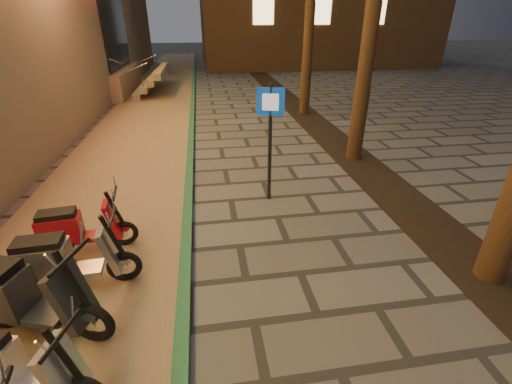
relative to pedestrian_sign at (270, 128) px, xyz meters
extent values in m
cube|color=#8C7251|center=(-3.41, 5.05, -1.55)|extent=(3.40, 60.00, 0.01)
cube|color=#225B39|center=(-1.71, 5.05, -1.50)|extent=(0.18, 60.00, 0.10)
cube|color=black|center=(2.79, 0.05, -1.54)|extent=(1.20, 40.00, 0.02)
cube|color=black|center=(-5.26, 13.05, 1.25)|extent=(0.08, 5.00, 3.00)
cube|color=gray|center=(-7.31, 13.05, -0.95)|extent=(5.00, 6.00, 1.20)
cube|color=gray|center=(-4.31, 13.05, -1.40)|extent=(0.35, 5.00, 0.30)
cube|color=gray|center=(-3.96, 13.05, -1.10)|extent=(0.35, 5.00, 0.30)
cube|color=gray|center=(-3.61, 13.05, -0.80)|extent=(0.35, 5.00, 0.30)
cube|color=gray|center=(-3.26, 13.05, -0.50)|extent=(0.35, 5.00, 0.30)
cylinder|color=silver|center=(-4.71, 11.05, -0.30)|extent=(2.09, 0.06, 0.81)
cylinder|color=silver|center=(-4.71, 15.05, -0.30)|extent=(2.09, 0.06, 0.81)
cube|color=#E5C07E|center=(3.19, 19.02, 2.45)|extent=(1.40, 0.06, 1.80)
cube|color=#E5C07E|center=(7.19, 19.02, 2.45)|extent=(1.40, 0.06, 1.80)
cube|color=#E5C07E|center=(11.19, 19.02, 2.45)|extent=(1.40, 0.06, 1.80)
cylinder|color=#472D19|center=(2.79, 2.05, 1.30)|extent=(0.40, 0.40, 5.70)
cylinder|color=#472D19|center=(2.79, 7.05, 1.42)|extent=(0.40, 0.40, 5.95)
cylinder|color=black|center=(0.00, 0.01, -0.35)|extent=(0.08, 0.08, 2.40)
cube|color=#0C409E|center=(0.00, -0.01, 0.51)|extent=(0.52, 0.15, 0.53)
cube|color=white|center=(-0.01, -0.03, 0.51)|extent=(0.30, 0.09, 0.31)
cube|color=silver|center=(-2.71, -4.08, -0.99)|extent=(0.34, 0.43, 0.66)
cylinder|color=black|center=(-2.65, -4.09, -0.80)|extent=(0.27, 0.13, 0.70)
cylinder|color=black|center=(-2.60, -4.11, -0.50)|extent=(0.18, 0.54, 0.04)
torus|color=black|center=(-2.73, -3.25, -1.27)|extent=(0.58, 0.28, 0.58)
cylinder|color=silver|center=(-2.73, -3.25, -1.27)|extent=(0.18, 0.15, 0.16)
cube|color=#292B2E|center=(-3.33, -3.06, -1.22)|extent=(0.70, 0.55, 0.09)
cube|color=#292B2E|center=(-2.88, -3.20, -0.89)|extent=(0.42, 0.51, 0.78)
cylinder|color=black|center=(-2.81, -3.23, -0.67)|extent=(0.31, 0.17, 0.82)
cylinder|color=black|center=(-2.75, -3.24, -0.31)|extent=(0.24, 0.63, 0.05)
cube|color=#292B2E|center=(-2.73, -3.25, -1.13)|extent=(0.28, 0.22, 0.07)
torus|color=black|center=(-3.63, -2.27, -1.30)|extent=(0.51, 0.13, 0.50)
cylinder|color=silver|center=(-3.63, -2.27, -1.30)|extent=(0.14, 0.11, 0.14)
torus|color=black|center=(-2.56, -2.20, -1.30)|extent=(0.51, 0.13, 0.50)
cylinder|color=silver|center=(-2.56, -2.20, -1.30)|extent=(0.14, 0.11, 0.14)
cube|color=#A09FA7|center=(-3.10, -2.24, -1.27)|extent=(0.55, 0.36, 0.08)
cube|color=#A09FA7|center=(-3.56, -2.27, -1.02)|extent=(0.70, 0.41, 0.48)
cube|color=black|center=(-3.56, -2.27, -0.74)|extent=(0.62, 0.35, 0.12)
cube|color=#A09FA7|center=(-2.69, -2.21, -0.98)|extent=(0.28, 0.40, 0.68)
cylinder|color=black|center=(-2.62, -2.20, -0.78)|extent=(0.27, 0.08, 0.71)
cylinder|color=black|center=(-2.58, -2.20, -0.47)|extent=(0.08, 0.56, 0.04)
cube|color=#A09FA7|center=(-2.56, -2.20, -1.19)|extent=(0.22, 0.15, 0.06)
torus|color=black|center=(-3.71, -1.39, -1.32)|extent=(0.47, 0.14, 0.46)
cylinder|color=silver|center=(-3.71, -1.39, -1.32)|extent=(0.13, 0.10, 0.12)
torus|color=black|center=(-2.73, -1.27, -1.32)|extent=(0.47, 0.14, 0.46)
cylinder|color=silver|center=(-2.73, -1.27, -1.32)|extent=(0.13, 0.10, 0.12)
cube|color=maroon|center=(-3.23, -1.33, -1.29)|extent=(0.52, 0.36, 0.07)
cube|color=maroon|center=(-3.64, -1.38, -1.07)|extent=(0.66, 0.41, 0.44)
cube|color=black|center=(-3.64, -1.38, -0.81)|extent=(0.58, 0.35, 0.11)
cube|color=maroon|center=(-2.85, -1.29, -1.02)|extent=(0.28, 0.38, 0.62)
cylinder|color=black|center=(-2.79, -1.28, -0.85)|extent=(0.25, 0.09, 0.66)
cylinder|color=black|center=(-2.75, -1.27, -0.56)|extent=(0.10, 0.51, 0.04)
cube|color=maroon|center=(-2.73, -1.27, -1.22)|extent=(0.21, 0.15, 0.05)
camera|label=1|loc=(-1.27, -6.38, 1.91)|focal=24.00mm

